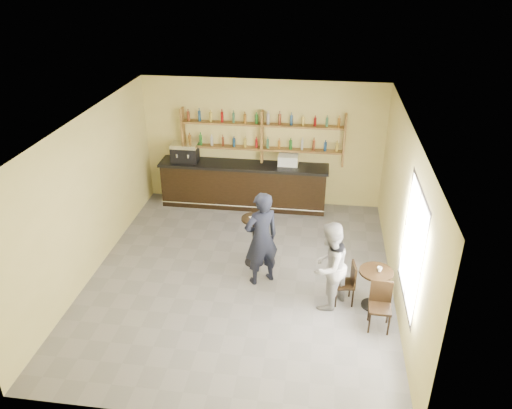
# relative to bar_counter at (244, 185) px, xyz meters

# --- Properties ---
(floor) EXTENTS (7.00, 7.00, 0.00)m
(floor) POSITION_rel_bar_counter_xyz_m (0.44, -3.15, -0.57)
(floor) COLOR slate
(floor) RESTS_ON ground
(ceiling) EXTENTS (7.00, 7.00, 0.00)m
(ceiling) POSITION_rel_bar_counter_xyz_m (0.44, -3.15, 2.63)
(ceiling) COLOR white
(ceiling) RESTS_ON wall_back
(wall_back) EXTENTS (7.00, 0.00, 7.00)m
(wall_back) POSITION_rel_bar_counter_xyz_m (0.44, 0.35, 1.03)
(wall_back) COLOR #DCCE7D
(wall_back) RESTS_ON floor
(wall_front) EXTENTS (7.00, 0.00, 7.00)m
(wall_front) POSITION_rel_bar_counter_xyz_m (0.44, -6.65, 1.03)
(wall_front) COLOR #DCCE7D
(wall_front) RESTS_ON floor
(wall_left) EXTENTS (0.00, 7.00, 7.00)m
(wall_left) POSITION_rel_bar_counter_xyz_m (-2.56, -3.15, 1.03)
(wall_left) COLOR #DCCE7D
(wall_left) RESTS_ON floor
(wall_right) EXTENTS (0.00, 7.00, 7.00)m
(wall_right) POSITION_rel_bar_counter_xyz_m (3.44, -3.15, 1.03)
(wall_right) COLOR #DCCE7D
(wall_right) RESTS_ON floor
(window_pane) EXTENTS (0.00, 2.00, 2.00)m
(window_pane) POSITION_rel_bar_counter_xyz_m (3.43, -4.35, 1.13)
(window_pane) COLOR white
(window_pane) RESTS_ON wall_right
(window_frame) EXTENTS (0.04, 1.70, 2.10)m
(window_frame) POSITION_rel_bar_counter_xyz_m (3.43, -4.35, 1.13)
(window_frame) COLOR black
(window_frame) RESTS_ON wall_right
(shelf_unit) EXTENTS (4.00, 0.26, 1.40)m
(shelf_unit) POSITION_rel_bar_counter_xyz_m (0.44, 0.22, 1.24)
(shelf_unit) COLOR brown
(shelf_unit) RESTS_ON wall_back
(liquor_bottles) EXTENTS (3.68, 0.10, 1.00)m
(liquor_bottles) POSITION_rel_bar_counter_xyz_m (0.44, 0.22, 1.41)
(liquor_bottles) COLOR #8C5919
(liquor_bottles) RESTS_ON shelf_unit
(bar_counter) EXTENTS (4.24, 0.83, 1.15)m
(bar_counter) POSITION_rel_bar_counter_xyz_m (0.00, 0.00, 0.00)
(bar_counter) COLOR black
(bar_counter) RESTS_ON floor
(espresso_machine) EXTENTS (0.67, 0.43, 0.47)m
(espresso_machine) POSITION_rel_bar_counter_xyz_m (-1.49, 0.00, 0.81)
(espresso_machine) COLOR black
(espresso_machine) RESTS_ON bar_counter
(pastry_case) EXTENTS (0.53, 0.44, 0.30)m
(pastry_case) POSITION_rel_bar_counter_xyz_m (1.11, 0.00, 0.72)
(pastry_case) COLOR silver
(pastry_case) RESTS_ON bar_counter
(pedestal_table) EXTENTS (0.57, 0.57, 1.08)m
(pedestal_table) POSITION_rel_bar_counter_xyz_m (0.64, -2.62, -0.03)
(pedestal_table) COLOR black
(pedestal_table) RESTS_ON floor
(napkin) EXTENTS (0.23, 0.23, 0.00)m
(napkin) POSITION_rel_bar_counter_xyz_m (0.64, -2.62, 0.51)
(napkin) COLOR white
(napkin) RESTS_ON pedestal_table
(donut) EXTENTS (0.14, 0.14, 0.05)m
(donut) POSITION_rel_bar_counter_xyz_m (0.65, -2.63, 0.53)
(donut) COLOR gold
(donut) RESTS_ON napkin
(cup_pedestal) EXTENTS (0.14, 0.14, 0.09)m
(cup_pedestal) POSITION_rel_bar_counter_xyz_m (0.78, -2.52, 0.55)
(cup_pedestal) COLOR white
(cup_pedestal) RESTS_ON pedestal_table
(man_main) EXTENTS (0.85, 0.79, 1.95)m
(man_main) POSITION_rel_bar_counter_xyz_m (0.86, -3.23, 0.40)
(man_main) COLOR black
(man_main) RESTS_ON floor
(cafe_table) EXTENTS (0.71, 0.71, 0.78)m
(cafe_table) POSITION_rel_bar_counter_xyz_m (3.01, -3.74, -0.18)
(cafe_table) COLOR black
(cafe_table) RESTS_ON floor
(cup_cafe) EXTENTS (0.09, 0.09, 0.08)m
(cup_cafe) POSITION_rel_bar_counter_xyz_m (3.06, -3.74, 0.25)
(cup_cafe) COLOR white
(cup_cafe) RESTS_ON cafe_table
(chair_west) EXTENTS (0.41, 0.41, 0.84)m
(chair_west) POSITION_rel_bar_counter_xyz_m (2.46, -3.69, -0.16)
(chair_west) COLOR black
(chair_west) RESTS_ON floor
(chair_south) EXTENTS (0.40, 0.40, 0.88)m
(chair_south) POSITION_rel_bar_counter_xyz_m (3.06, -4.34, -0.13)
(chair_south) COLOR black
(chair_south) RESTS_ON floor
(patron_second) EXTENTS (0.99, 1.05, 1.71)m
(patron_second) POSITION_rel_bar_counter_xyz_m (2.16, -3.82, 0.28)
(patron_second) COLOR gray
(patron_second) RESTS_ON floor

